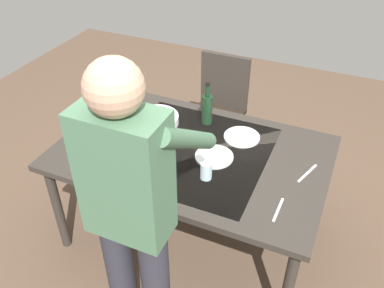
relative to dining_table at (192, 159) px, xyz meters
The scene contains 16 objects.
ground_plane 0.67m from the dining_table, ahead, with size 6.00×6.00×0.00m, color brown.
dining_table is the anchor object (origin of this frame).
chair_near 0.93m from the dining_table, 80.53° to the right, with size 0.40×0.40×0.91m.
person_server 0.84m from the dining_table, 94.33° to the left, with size 0.42×0.61×1.69m.
wine_bottle 0.37m from the dining_table, 83.73° to the right, with size 0.07×0.07×0.30m.
wine_glass_left 0.70m from the dining_table, ahead, with size 0.07×0.07×0.15m.
water_cup_near_left 0.45m from the dining_table, 65.06° to the left, with size 0.08×0.08×0.11m, color silver.
water_cup_near_right 0.63m from the dining_table, 26.32° to the right, with size 0.07×0.07×0.09m, color silver.
water_cup_far_left 0.29m from the dining_table, 131.07° to the left, with size 0.07×0.07×0.10m, color silver.
water_cup_far_right 0.58m from the dining_table, ahead, with size 0.07×0.07×0.10m, color silver.
serving_bowl_pasta 0.40m from the dining_table, 28.50° to the right, with size 0.30×0.30×0.07m.
side_bowl_salad 0.48m from the dining_table, 37.55° to the left, with size 0.18×0.18×0.07m.
dinner_plate_near 0.16m from the dining_table, behind, with size 0.23×0.23×0.01m, color silver.
dinner_plate_far 0.35m from the dining_table, 133.07° to the right, with size 0.23×0.23×0.01m, color silver.
table_knife 0.70m from the dining_table, behind, with size 0.01×0.20×0.01m, color silver.
table_fork 0.67m from the dining_table, 155.05° to the left, with size 0.01×0.18×0.01m, color silver.
Camera 1 is at (-0.81, 1.84, 2.26)m, focal length 38.62 mm.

